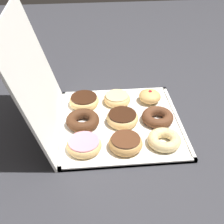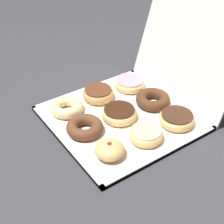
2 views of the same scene
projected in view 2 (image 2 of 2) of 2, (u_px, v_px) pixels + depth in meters
The scene contains 12 objects.
ground_plane at pixel (120, 120), 1.14m from camera, with size 3.00×3.00×0.00m, color #333338.
donut_box at pixel (121, 119), 1.13m from camera, with size 0.44×0.44×0.01m.
box_lid_open at pixel (190, 41), 1.14m from camera, with size 0.44×0.44×0.01m, color white.
cruller_donut_0 at pixel (67, 107), 1.15m from camera, with size 0.11×0.11×0.04m.
chocolate_cake_ring_donut_1 at pixel (85, 127), 1.06m from camera, with size 0.12×0.12×0.04m.
jelly_filled_donut_2 at pixel (110, 150), 0.97m from camera, with size 0.09×0.09×0.05m.
chocolate_frosted_donut_3 at pixel (98, 94), 1.21m from camera, with size 0.11×0.11×0.04m.
chocolate_frosted_donut_4 at pixel (120, 114), 1.11m from camera, with size 0.12×0.12×0.04m.
glazed_ring_donut_5 at pixel (147, 134), 1.04m from camera, with size 0.11×0.11×0.04m.
pink_frosted_donut_6 at pixel (130, 83), 1.27m from camera, with size 0.12×0.12×0.03m.
chocolate_cake_ring_donut_7 at pixel (153, 99), 1.18m from camera, with size 0.12×0.12×0.04m.
chocolate_frosted_donut_8 at pixel (177, 119), 1.10m from camera, with size 0.12×0.12×0.04m.
Camera 2 is at (0.72, -0.53, 0.70)m, focal length 54.75 mm.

